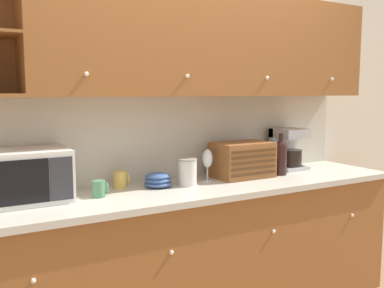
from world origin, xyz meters
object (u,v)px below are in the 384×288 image
(mug_blue_second, at_px, (100,189))
(bowl_stack_on_counter, at_px, (158,180))
(mug, at_px, (121,179))
(wine_bottle, at_px, (281,156))
(bread_box, at_px, (242,160))
(microwave, at_px, (18,176))
(coffee_maker, at_px, (287,149))
(wine_glass, at_px, (207,160))
(storage_canister, at_px, (187,172))

(mug_blue_second, relative_size, bowl_stack_on_counter, 0.53)
(mug, distance_m, wine_bottle, 1.20)
(bread_box, bearing_deg, microwave, 178.87)
(microwave, height_order, coffee_maker, coffee_maker)
(wine_glass, bearing_deg, bread_box, -0.11)
(bowl_stack_on_counter, distance_m, wine_bottle, 0.97)
(mug_blue_second, distance_m, wine_bottle, 1.38)
(microwave, relative_size, storage_canister, 3.06)
(microwave, distance_m, wine_bottle, 1.81)
(storage_canister, bearing_deg, bowl_stack_on_counter, 163.19)
(mug, bearing_deg, coffee_maker, -0.35)
(mug, relative_size, storage_canister, 0.61)
(storage_canister, relative_size, bread_box, 0.43)
(mug, height_order, bread_box, bread_box)
(bowl_stack_on_counter, height_order, wine_glass, wine_glass)
(mug_blue_second, xyz_separation_m, bowl_stack_on_counter, (0.41, 0.08, -0.00))
(mug_blue_second, distance_m, mug, 0.26)
(storage_canister, bearing_deg, mug_blue_second, -178.21)
(mug, relative_size, wine_glass, 0.49)
(coffee_maker, bearing_deg, mug, 179.65)
(wine_bottle, relative_size, coffee_maker, 0.96)
(storage_canister, height_order, wine_bottle, wine_bottle)
(bread_box, bearing_deg, bowl_stack_on_counter, 179.77)
(wine_glass, xyz_separation_m, wine_bottle, (0.59, -0.07, -0.01))
(bowl_stack_on_counter, height_order, wine_bottle, wine_bottle)
(microwave, bearing_deg, mug_blue_second, -13.44)
(mug, height_order, bowl_stack_on_counter, mug)
(microwave, bearing_deg, storage_canister, -4.66)
(mug_blue_second, height_order, wine_bottle, wine_bottle)
(wine_bottle, bearing_deg, wine_glass, 172.86)
(microwave, height_order, storage_canister, microwave)
(coffee_maker, bearing_deg, wine_bottle, -142.32)
(coffee_maker, bearing_deg, mug_blue_second, -174.17)
(bowl_stack_on_counter, bearing_deg, bread_box, -0.23)
(microwave, xyz_separation_m, bowl_stack_on_counter, (0.84, -0.03, -0.10))
(bowl_stack_on_counter, bearing_deg, wine_glass, -0.33)
(mug_blue_second, bearing_deg, mug, 41.61)
(storage_canister, bearing_deg, coffee_maker, 8.25)
(microwave, relative_size, mug, 5.02)
(wine_glass, height_order, bread_box, bread_box)
(wine_bottle, distance_m, coffee_maker, 0.27)
(mug_blue_second, xyz_separation_m, mug, (0.19, 0.17, 0.01))
(mug, distance_m, storage_canister, 0.43)
(storage_canister, bearing_deg, mug, 159.44)
(storage_canister, distance_m, bread_box, 0.49)
(mug, distance_m, coffee_maker, 1.40)
(storage_canister, bearing_deg, wine_glass, 16.23)
(mug, distance_m, bread_box, 0.90)
(wine_bottle, bearing_deg, coffee_maker, 37.68)
(wine_glass, bearing_deg, mug_blue_second, -174.68)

